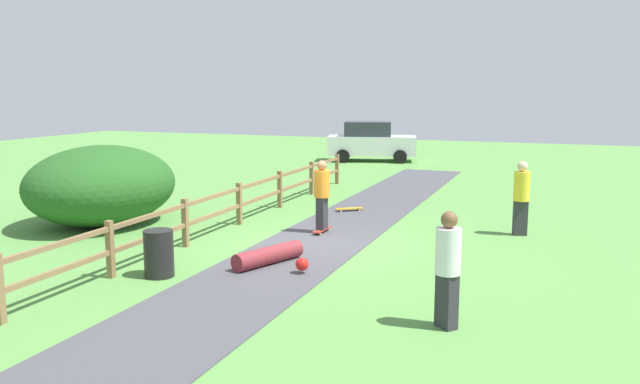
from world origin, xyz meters
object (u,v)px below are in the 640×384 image
bystander_yellow (521,194)px  skater_riding (322,193)px  bystander_white (448,264)px  skater_fallen (271,256)px  bush_large (102,185)px  parked_car_white (371,141)px  skateboard_loose (350,209)px  trash_bin (159,253)px

bystander_yellow → skater_riding: bearing=-161.6°
bystander_white → skater_fallen: bearing=151.2°
bush_large → parked_car_white: (2.42, 16.56, -0.08)m
bush_large → bystander_yellow: size_ratio=2.35×
skater_riding → bystander_yellow: 4.82m
skater_fallen → parked_car_white: parked_car_white is taller
skateboard_loose → bystander_yellow: 5.09m
bystander_yellow → parked_car_white: parked_car_white is taller
skateboard_loose → trash_bin: bearing=-100.2°
trash_bin → skater_fallen: trash_bin is taller
skater_fallen → skateboard_loose: bearing=93.0°
bystander_white → bush_large: bearing=156.5°
skateboard_loose → parked_car_white: (-3.09, 12.62, 0.87)m
skater_fallen → skateboard_loose: size_ratio=2.20×
trash_bin → bystander_white: bystander_white is taller
skater_riding → skateboard_loose: size_ratio=2.34×
skater_riding → bystander_white: (3.98, -5.26, -0.03)m
bush_large → bystander_yellow: (10.32, 2.56, -0.03)m
skater_fallen → bystander_yellow: size_ratio=0.93×
skater_fallen → skateboard_loose: 6.03m
skateboard_loose → bystander_yellow: bystander_yellow is taller
bush_large → bystander_yellow: bearing=13.9°
bystander_yellow → parked_car_white: size_ratio=0.40×
bystander_white → bystander_yellow: bearing=85.0°
skateboard_loose → bush_large: bearing=-144.5°
skater_riding → skater_fallen: (0.08, -3.12, -0.81)m
trash_bin → skater_fallen: 2.21m
trash_bin → skateboard_loose: (1.35, 7.45, -0.36)m
trash_bin → parked_car_white: 20.15m
parked_car_white → bystander_yellow: bearing=-60.6°
skater_fallen → skateboard_loose: skater_fallen is taller
skater_fallen → bystander_yellow: 6.51m
bystander_yellow → parked_car_white: (-7.90, 14.00, -0.04)m
bystander_yellow → skateboard_loose: bearing=164.0°
bush_large → skater_riding: bearing=10.2°
trash_bin → bystander_yellow: (6.15, 6.07, 0.55)m
bush_large → bystander_white: 10.61m
bush_large → trash_bin: bearing=-40.1°
trash_bin → skater_riding: size_ratio=0.50×
skateboard_loose → bystander_white: size_ratio=0.43×
bush_large → trash_bin: bush_large is taller
skater_fallen → parked_car_white: size_ratio=0.37×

